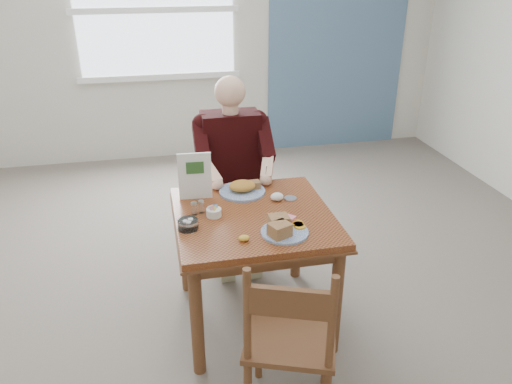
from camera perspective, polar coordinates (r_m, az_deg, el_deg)
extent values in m
plane|color=#695F55|center=(3.31, -0.26, -14.01)|extent=(6.00, 6.00, 0.00)
plane|color=beige|center=(5.57, -6.99, 18.02)|extent=(5.50, 0.00, 5.50)
cube|color=slate|center=(5.92, 9.46, 18.30)|extent=(1.60, 0.02, 2.80)
ellipsoid|color=gold|center=(2.62, -1.37, -5.30)|extent=(0.07, 0.06, 0.03)
ellipsoid|color=white|center=(3.04, 2.41, -0.54)|extent=(0.09, 0.09, 0.05)
cylinder|color=silver|center=(3.07, 3.95, -0.74)|extent=(0.09, 0.09, 0.01)
cube|color=white|center=(5.50, -11.48, 19.72)|extent=(1.60, 0.02, 1.30)
cube|color=white|center=(5.59, -10.86, 12.78)|extent=(1.72, 0.04, 0.06)
cube|color=white|center=(5.49, -11.47, 19.71)|extent=(1.72, 0.04, 0.06)
cube|color=brown|center=(2.90, -0.29, -2.83)|extent=(0.90, 0.90, 0.04)
cube|color=brown|center=(2.92, -0.29, -3.30)|extent=(0.92, 0.92, 0.01)
cylinder|color=brown|center=(2.75, -6.78, -14.35)|extent=(0.07, 0.07, 0.71)
cylinder|color=brown|center=(2.89, 9.13, -12.18)|extent=(0.07, 0.07, 0.71)
cylinder|color=brown|center=(3.38, -8.16, -5.98)|extent=(0.07, 0.07, 0.71)
cylinder|color=brown|center=(3.50, 4.67, -4.62)|extent=(0.07, 0.07, 0.71)
cube|color=brown|center=(2.61, 1.49, -8.15)|extent=(0.80, 0.03, 0.08)
cube|color=brown|center=(3.28, -1.69, -0.74)|extent=(0.80, 0.03, 0.08)
cube|color=brown|center=(2.89, -7.90, -4.79)|extent=(0.03, 0.80, 0.08)
cube|color=brown|center=(3.03, 6.95, -3.24)|extent=(0.03, 0.80, 0.08)
cylinder|color=brown|center=(3.62, -4.95, -5.96)|extent=(0.04, 0.04, 0.45)
cylinder|color=brown|center=(3.67, 0.65, -5.36)|extent=(0.04, 0.04, 0.45)
cylinder|color=brown|center=(3.93, -5.65, -3.27)|extent=(0.04, 0.04, 0.45)
cylinder|color=brown|center=(3.98, -0.49, -2.76)|extent=(0.04, 0.04, 0.45)
cube|color=brown|center=(3.68, -2.68, -1.04)|extent=(0.42, 0.42, 0.03)
cylinder|color=brown|center=(3.73, -5.96, 3.15)|extent=(0.04, 0.04, 0.50)
cylinder|color=brown|center=(3.78, -0.52, 3.60)|extent=(0.04, 0.04, 0.50)
cube|color=brown|center=(3.71, -3.26, 4.81)|extent=(0.38, 0.03, 0.14)
cylinder|color=brown|center=(2.79, 0.30, -17.02)|extent=(0.05, 0.05, 0.45)
cylinder|color=brown|center=(2.77, 8.05, -17.59)|extent=(0.05, 0.05, 0.45)
cube|color=brown|center=(2.48, 4.00, -16.08)|extent=(0.54, 0.54, 0.03)
cylinder|color=brown|center=(2.21, -1.02, -14.17)|extent=(0.05, 0.05, 0.50)
cylinder|color=brown|center=(2.19, 8.65, -14.89)|extent=(0.05, 0.05, 0.50)
cube|color=brown|center=(2.13, 3.87, -12.51)|extent=(0.37, 0.16, 0.14)
cube|color=tan|center=(3.53, -3.98, -0.95)|extent=(0.13, 0.38, 0.12)
cube|color=tan|center=(3.56, -0.80, -0.65)|extent=(0.13, 0.38, 0.12)
cube|color=tan|center=(3.52, -3.40, -6.61)|extent=(0.10, 0.10, 0.48)
cube|color=tan|center=(3.55, -0.19, -6.26)|extent=(0.10, 0.10, 0.48)
cube|color=black|center=(3.56, -2.89, 4.58)|extent=(0.40, 0.22, 0.58)
sphere|color=black|center=(3.46, -6.10, 7.73)|extent=(0.15, 0.15, 0.15)
sphere|color=black|center=(3.52, 0.12, 8.17)|extent=(0.15, 0.15, 0.15)
cylinder|color=#E2AC8F|center=(3.44, -2.95, 9.30)|extent=(0.11, 0.11, 0.08)
sphere|color=#E2AC8F|center=(3.41, -2.99, 11.40)|extent=(0.21, 0.21, 0.21)
cube|color=black|center=(3.38, -6.30, 5.50)|extent=(0.09, 0.29, 0.27)
cube|color=black|center=(3.45, 1.01, 6.06)|extent=(0.09, 0.29, 0.27)
sphere|color=black|center=(3.31, -6.00, 3.21)|extent=(0.09, 0.09, 0.09)
sphere|color=black|center=(3.38, 1.44, 3.82)|extent=(0.09, 0.09, 0.09)
cube|color=#E2AC8F|center=(3.25, -5.26, 2.10)|extent=(0.14, 0.23, 0.14)
cube|color=#E2AC8F|center=(3.31, 1.29, 2.66)|extent=(0.14, 0.23, 0.14)
sphere|color=#E2AC8F|center=(3.18, -4.49, 0.94)|extent=(0.08, 0.08, 0.08)
sphere|color=#E2AC8F|center=(3.23, 1.13, 1.44)|extent=(0.08, 0.08, 0.08)
cylinder|color=silver|center=(3.21, 1.14, 2.25)|extent=(0.01, 0.05, 0.12)
cylinder|color=white|center=(2.70, 3.29, -4.62)|extent=(0.32, 0.32, 0.01)
cube|color=tan|center=(2.63, 2.73, -4.33)|extent=(0.13, 0.13, 0.07)
cube|color=tan|center=(2.71, 2.62, -3.43)|extent=(0.11, 0.09, 0.07)
cylinder|color=orange|center=(2.73, 5.03, -3.94)|extent=(0.07, 0.07, 0.01)
cylinder|color=orange|center=(2.75, 4.88, -3.73)|extent=(0.08, 0.08, 0.01)
cylinder|color=orange|center=(2.77, 4.73, -3.52)|extent=(0.09, 0.09, 0.01)
cube|color=pink|center=(2.79, 3.93, -3.05)|extent=(0.07, 0.07, 0.03)
cylinder|color=white|center=(3.14, -1.58, 0.06)|extent=(0.30, 0.30, 0.02)
ellipsoid|color=gold|center=(3.13, -1.59, 0.71)|extent=(0.17, 0.15, 0.06)
cube|color=tan|center=(3.16, -0.54, 0.83)|extent=(0.11, 0.07, 0.04)
cylinder|color=white|center=(2.87, -4.84, -2.35)|extent=(0.11, 0.11, 0.05)
cube|color=pink|center=(2.85, -5.02, -1.83)|extent=(0.03, 0.03, 0.02)
cube|color=#6699D8|center=(2.87, -4.72, -1.64)|extent=(0.03, 0.01, 0.02)
cube|color=#EAD159|center=(2.84, -4.72, -1.89)|extent=(0.03, 0.03, 0.02)
cube|color=white|center=(2.86, -5.23, -1.75)|extent=(0.03, 0.02, 0.02)
cylinder|color=white|center=(2.89, -7.09, -1.99)|extent=(0.04, 0.04, 0.06)
cylinder|color=silver|center=(2.88, -7.13, -1.31)|extent=(0.04, 0.04, 0.01)
cylinder|color=white|center=(2.91, -6.27, -1.80)|extent=(0.04, 0.04, 0.06)
cylinder|color=silver|center=(2.89, -6.30, -1.12)|extent=(0.04, 0.04, 0.01)
cylinder|color=white|center=(2.75, -7.77, -3.70)|extent=(0.13, 0.13, 0.05)
cylinder|color=white|center=(2.74, -8.08, -3.44)|extent=(0.03, 0.03, 0.02)
cylinder|color=white|center=(2.76, -7.49, -3.23)|extent=(0.03, 0.03, 0.02)
cylinder|color=white|center=(2.73, -7.72, -3.56)|extent=(0.03, 0.03, 0.02)
cube|color=white|center=(3.03, -7.00, 1.81)|extent=(0.20, 0.03, 0.30)
cube|color=#2D5926|center=(3.00, -6.99, 2.76)|extent=(0.11, 0.01, 0.07)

